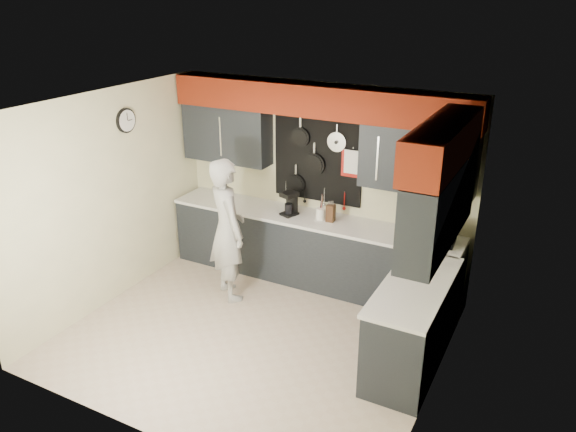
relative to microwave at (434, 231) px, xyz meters
The scene contains 10 objects.
ground 2.38m from the microwave, 137.82° to the right, with size 4.00×4.00×0.00m, color #BCA792.
back_wall_assembly 1.84m from the microwave, behind, with size 4.00×0.36×2.60m.
right_wall_assembly 1.49m from the microwave, 76.87° to the right, with size 0.36×3.50×2.60m.
left_wall_assembly 3.85m from the microwave, 158.39° to the right, with size 0.05×3.50×2.60m.
base_cabinets 1.28m from the microwave, 164.52° to the right, with size 3.95×2.20×0.92m.
microwave is the anchor object (origin of this frame).
knife_block 1.30m from the microwave, behind, with size 0.10×0.10×0.22m, color #3C2713.
utensil_crock 1.44m from the microwave, behind, with size 0.11×0.11×0.15m, color white.
coffee_maker 1.86m from the microwave, behind, with size 0.23×0.26×0.31m.
person 2.46m from the microwave, 161.03° to the right, with size 0.66×0.44×1.82m, color #B3B3B1.
Camera 1 is at (2.83, -4.59, 3.69)m, focal length 35.00 mm.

